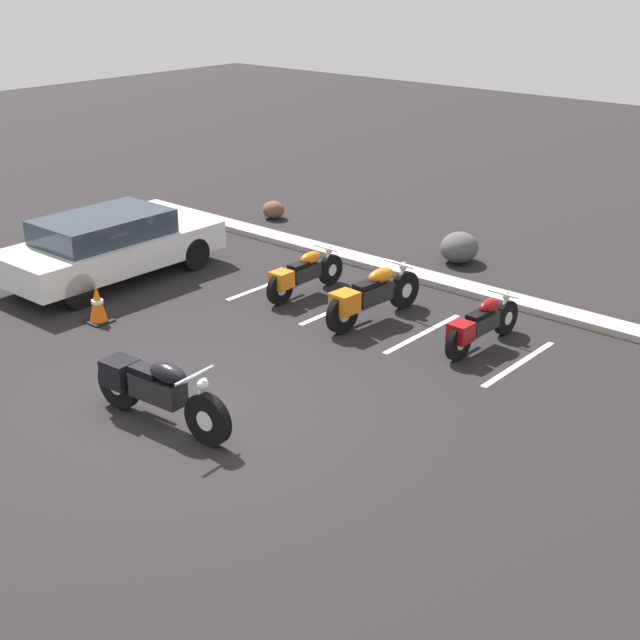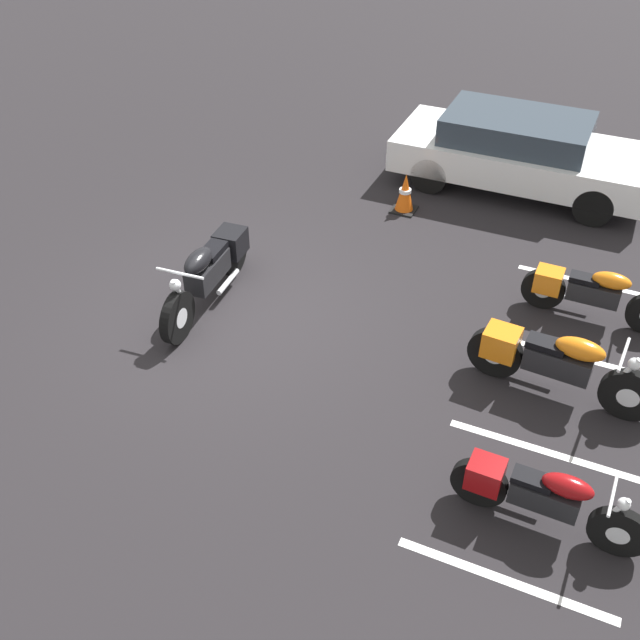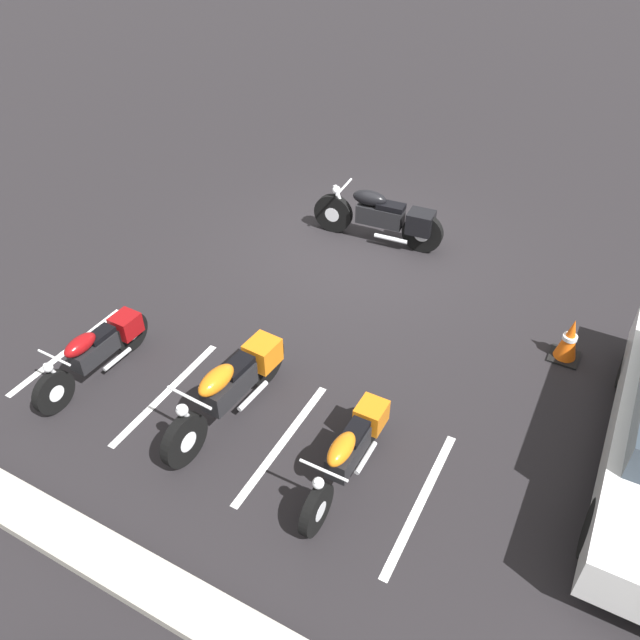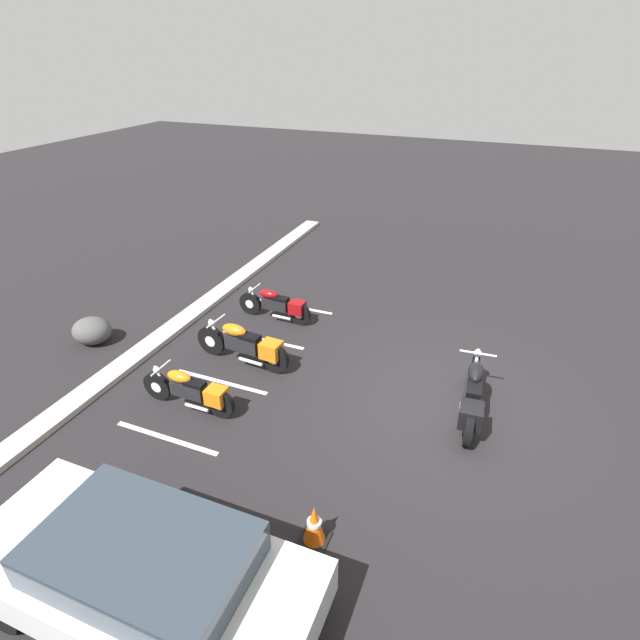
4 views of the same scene
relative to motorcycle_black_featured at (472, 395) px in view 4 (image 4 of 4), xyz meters
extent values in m
plane|color=black|center=(0.16, 0.43, -0.50)|extent=(60.00, 60.00, 0.00)
cylinder|color=black|center=(0.96, 0.07, -0.14)|extent=(0.72, 0.18, 0.71)
cylinder|color=silver|center=(0.96, 0.07, -0.14)|extent=(0.28, 0.16, 0.27)
cylinder|color=black|center=(-0.71, -0.05, -0.14)|extent=(0.72, 0.18, 0.71)
cylinder|color=silver|center=(-0.71, -0.05, -0.14)|extent=(0.28, 0.16, 0.27)
cube|color=black|center=(0.07, 0.00, 0.02)|extent=(0.84, 0.36, 0.32)
ellipsoid|color=black|center=(0.28, 0.02, 0.31)|extent=(0.62, 0.32, 0.26)
cube|color=black|center=(-0.11, -0.01, 0.23)|extent=(0.49, 0.29, 0.09)
cube|color=black|center=(-0.66, -0.05, 0.05)|extent=(0.46, 0.42, 0.37)
cylinder|color=silver|center=(0.83, 0.06, 0.14)|extent=(0.29, 0.08, 0.57)
cylinder|color=silver|center=(0.76, 0.05, 0.42)|extent=(0.09, 0.67, 0.04)
sphere|color=silver|center=(0.90, 0.06, 0.33)|extent=(0.15, 0.15, 0.15)
cylinder|color=silver|center=(-0.21, 0.13, -0.30)|extent=(0.60, 0.12, 0.08)
cylinder|color=black|center=(-1.72, 5.64, -0.20)|extent=(0.11, 0.59, 0.59)
cylinder|color=silver|center=(-1.72, 5.64, -0.20)|extent=(0.11, 0.22, 0.22)
cylinder|color=black|center=(-1.73, 4.25, -0.20)|extent=(0.11, 0.59, 0.59)
cylinder|color=silver|center=(-1.73, 4.25, -0.20)|extent=(0.11, 0.22, 0.22)
cube|color=black|center=(-1.72, 4.90, -0.07)|extent=(0.25, 0.68, 0.27)
ellipsoid|color=orange|center=(-1.72, 5.08, 0.17)|extent=(0.23, 0.50, 0.21)
cube|color=black|center=(-1.73, 4.75, 0.11)|extent=(0.22, 0.39, 0.07)
cube|color=orange|center=(-1.73, 4.30, -0.04)|extent=(0.32, 0.36, 0.30)
cylinder|color=silver|center=(-1.72, 5.53, 0.03)|extent=(0.05, 0.23, 0.48)
cylinder|color=silver|center=(-1.72, 5.47, 0.26)|extent=(0.55, 0.03, 0.03)
sphere|color=silver|center=(-1.72, 5.59, 0.19)|extent=(0.13, 0.13, 0.13)
cylinder|color=silver|center=(-1.85, 4.68, -0.34)|extent=(0.06, 0.49, 0.06)
cylinder|color=black|center=(0.05, 5.56, -0.16)|extent=(0.17, 0.68, 0.67)
cylinder|color=silver|center=(0.05, 5.56, -0.16)|extent=(0.15, 0.26, 0.26)
cylinder|color=black|center=(-0.06, 3.98, -0.16)|extent=(0.17, 0.68, 0.67)
cylinder|color=silver|center=(-0.06, 3.98, -0.16)|extent=(0.15, 0.26, 0.26)
cube|color=black|center=(-0.01, 4.72, -0.01)|extent=(0.34, 0.79, 0.31)
ellipsoid|color=orange|center=(0.00, 4.93, 0.27)|extent=(0.30, 0.59, 0.25)
cube|color=black|center=(-0.02, 4.55, 0.20)|extent=(0.28, 0.47, 0.08)
cube|color=orange|center=(-0.06, 4.03, 0.02)|extent=(0.40, 0.43, 0.35)
cylinder|color=silver|center=(0.04, 5.44, 0.10)|extent=(0.08, 0.27, 0.54)
cylinder|color=silver|center=(0.03, 5.38, 0.37)|extent=(0.63, 0.08, 0.04)
sphere|color=silver|center=(0.04, 5.51, 0.29)|extent=(0.14, 0.14, 0.14)
cylinder|color=silver|center=(-0.17, 4.48, -0.31)|extent=(0.11, 0.57, 0.07)
cylinder|color=black|center=(2.00, 5.69, -0.21)|extent=(0.12, 0.58, 0.58)
cylinder|color=silver|center=(2.00, 5.69, -0.21)|extent=(0.12, 0.22, 0.22)
cylinder|color=black|center=(1.97, 4.33, -0.21)|extent=(0.12, 0.58, 0.58)
cylinder|color=silver|center=(1.97, 4.33, -0.21)|extent=(0.12, 0.22, 0.22)
cube|color=black|center=(1.98, 4.97, -0.08)|extent=(0.26, 0.68, 0.26)
ellipsoid|color=maroon|center=(1.99, 5.14, 0.16)|extent=(0.24, 0.50, 0.21)
cube|color=black|center=(1.98, 4.82, 0.10)|extent=(0.22, 0.39, 0.07)
cube|color=maroon|center=(1.97, 4.37, -0.05)|extent=(0.33, 0.36, 0.30)
cylinder|color=silver|center=(2.00, 5.59, 0.02)|extent=(0.06, 0.23, 0.47)
cylinder|color=silver|center=(2.00, 5.54, 0.25)|extent=(0.55, 0.05, 0.03)
sphere|color=silver|center=(2.00, 5.65, 0.18)|extent=(0.12, 0.12, 0.12)
cylinder|color=silver|center=(1.85, 4.75, -0.34)|extent=(0.07, 0.49, 0.06)
cylinder|color=black|center=(-5.92, 4.54, -0.18)|extent=(0.22, 0.64, 0.64)
cylinder|color=black|center=(-4.34, 4.55, -0.18)|extent=(0.22, 0.64, 0.64)
cylinder|color=black|center=(-4.33, 1.79, -0.18)|extent=(0.22, 0.64, 0.64)
cube|color=white|center=(-5.12, 3.17, 0.06)|extent=(1.82, 4.31, 0.55)
cube|color=#2D3842|center=(-5.12, 3.02, 0.56)|extent=(1.52, 2.42, 0.45)
cube|color=#A8A399|center=(0.16, 7.01, -0.44)|extent=(18.00, 0.50, 0.12)
ellipsoid|color=#4B4B4A|center=(-0.60, 8.35, -0.19)|extent=(0.97, 1.05, 0.62)
cube|color=black|center=(-3.50, 1.63, -0.48)|extent=(0.40, 0.40, 0.03)
cone|color=#EA590F|center=(-3.50, 1.63, -0.17)|extent=(0.32, 0.32, 0.67)
cylinder|color=white|center=(-3.50, 1.63, -0.13)|extent=(0.20, 0.20, 0.06)
cube|color=white|center=(-2.60, 4.82, -0.50)|extent=(0.10, 2.10, 0.00)
cube|color=white|center=(-0.81, 4.82, -0.50)|extent=(0.10, 2.10, 0.00)
cube|color=white|center=(0.98, 4.82, -0.50)|extent=(0.10, 2.10, 0.00)
cube|color=white|center=(2.76, 4.82, -0.50)|extent=(0.10, 2.10, 0.00)
camera|label=1|loc=(8.54, -6.52, 5.32)|focal=50.00mm
camera|label=2|loc=(7.18, 4.91, 5.75)|focal=42.00mm
camera|label=3|loc=(-3.57, 8.99, 5.39)|focal=35.00mm
camera|label=4|loc=(-7.69, -0.17, 5.57)|focal=28.00mm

